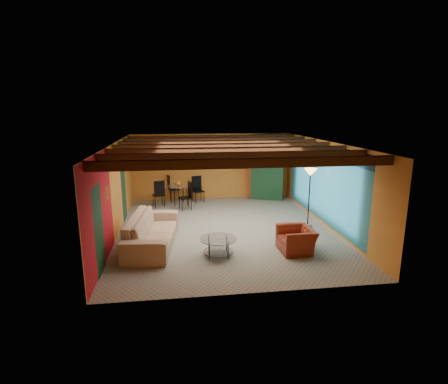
{
  "coord_description": "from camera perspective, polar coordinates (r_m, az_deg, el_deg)",
  "views": [
    {
      "loc": [
        -1.46,
        -10.43,
        3.67
      ],
      "look_at": [
        0.0,
        0.2,
        1.15
      ],
      "focal_mm": 28.36,
      "sensor_mm": 36.0,
      "label": 1
    }
  ],
  "objects": [
    {
      "name": "ceiling_fan",
      "position": [
        10.62,
        0.15,
        6.12
      ],
      "size": [
        1.5,
        1.5,
        0.44
      ],
      "primitive_type": null,
      "color": "#472614",
      "rests_on": "ceiling"
    },
    {
      "name": "floor_lamp",
      "position": [
        11.41,
        13.55,
        -0.97
      ],
      "size": [
        0.43,
        0.43,
        1.89
      ],
      "primitive_type": null,
      "rotation": [
        0.0,
        0.0,
        0.12
      ],
      "color": "black",
      "rests_on": "ground"
    },
    {
      "name": "vase",
      "position": [
        13.83,
        -7.37,
        2.65
      ],
      "size": [
        0.25,
        0.25,
        0.2
      ],
      "primitive_type": "imported",
      "rotation": [
        0.0,
        0.0,
        -0.39
      ],
      "color": "orange",
      "rests_on": "dining_table"
    },
    {
      "name": "dining_table",
      "position": [
        13.95,
        -7.3,
        0.11
      ],
      "size": [
        2.53,
        2.53,
        1.06
      ],
      "primitive_type": null,
      "rotation": [
        0.0,
        0.0,
        0.28
      ],
      "color": "silver",
      "rests_on": "ground"
    },
    {
      "name": "painting",
      "position": [
        14.54,
        -5.55,
        5.17
      ],
      "size": [
        1.05,
        0.03,
        0.65
      ],
      "primitive_type": "cube",
      "color": "black",
      "rests_on": "wall_back"
    },
    {
      "name": "sofa",
      "position": [
        9.96,
        -11.5,
        -6.08
      ],
      "size": [
        1.44,
        3.01,
        0.85
      ],
      "primitive_type": "imported",
      "rotation": [
        0.0,
        0.0,
        1.46
      ],
      "color": "tan",
      "rests_on": "ground"
    },
    {
      "name": "coffee_table",
      "position": [
        9.15,
        -0.93,
        -8.83
      ],
      "size": [
        0.99,
        0.99,
        0.48
      ],
      "primitive_type": null,
      "rotation": [
        0.0,
        0.0,
        -0.06
      ],
      "color": "white",
      "rests_on": "ground"
    },
    {
      "name": "potted_plant",
      "position": [
        14.65,
        6.76,
        8.53
      ],
      "size": [
        0.51,
        0.46,
        0.52
      ],
      "primitive_type": "imported",
      "rotation": [
        0.0,
        0.0,
        -0.13
      ],
      "color": "#26661E",
      "rests_on": "armoire"
    },
    {
      "name": "armoire",
      "position": [
        14.82,
        6.62,
        3.22
      ],
      "size": [
        1.41,
        1.0,
        2.24
      ],
      "primitive_type": "cube",
      "rotation": [
        0.0,
        0.0,
        -0.33
      ],
      "color": "maroon",
      "rests_on": "ground"
    },
    {
      "name": "room",
      "position": [
        10.72,
        0.06,
        6.2
      ],
      "size": [
        6.52,
        8.01,
        2.71
      ],
      "color": "gray",
      "rests_on": "ground"
    },
    {
      "name": "armchair",
      "position": [
        9.6,
        11.57,
        -7.51
      ],
      "size": [
        0.88,
        1.0,
        0.64
      ],
      "primitive_type": "imported",
      "rotation": [
        0.0,
        0.0,
        -1.55
      ],
      "color": "maroon",
      "rests_on": "ground"
    }
  ]
}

